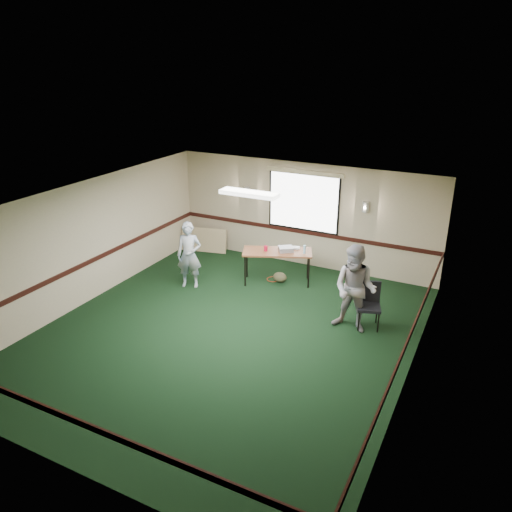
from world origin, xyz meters
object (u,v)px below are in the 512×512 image
at_px(conference_chair, 369,301).
at_px(person_right, 355,289).
at_px(folding_table, 277,253).
at_px(projector, 286,249).
at_px(person_left, 189,255).

relative_size(conference_chair, person_right, 0.52).
bearing_deg(person_right, folding_table, 153.09).
xyz_separation_m(folding_table, projector, (0.18, 0.08, 0.12)).
height_order(person_left, person_right, person_right).
relative_size(conference_chair, person_left, 0.58).
height_order(folding_table, person_left, person_left).
relative_size(folding_table, projector, 5.26).
distance_m(folding_table, conference_chair, 2.72).
bearing_deg(folding_table, person_left, -170.68).
bearing_deg(folding_table, projector, 0.85).
distance_m(folding_table, person_right, 2.66).
distance_m(conference_chair, person_right, 0.53).
bearing_deg(projector, person_right, -68.41).
bearing_deg(person_right, person_left, -179.70).
relative_size(projector, person_right, 0.19).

